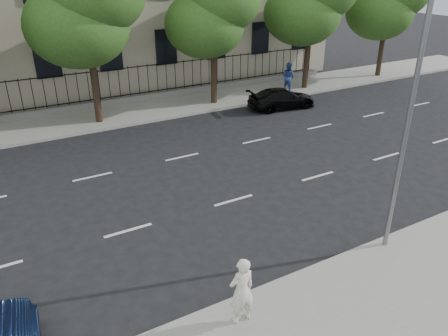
% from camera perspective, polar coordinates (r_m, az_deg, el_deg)
% --- Properties ---
extents(ground, '(120.00, 120.00, 0.00)m').
position_cam_1_polar(ground, '(14.29, 6.46, -8.55)').
color(ground, black).
rests_on(ground, ground).
extents(near_sidewalk, '(60.00, 4.00, 0.15)m').
position_cam_1_polar(near_sidewalk, '(11.98, 18.18, -17.24)').
color(near_sidewalk, gray).
rests_on(near_sidewalk, ground).
extents(far_sidewalk, '(60.00, 4.00, 0.15)m').
position_cam_1_polar(far_sidewalk, '(25.75, -12.07, 7.08)').
color(far_sidewalk, gray).
rests_on(far_sidewalk, ground).
extents(lane_markings, '(49.60, 4.62, 0.01)m').
position_cam_1_polar(lane_markings, '(17.78, -2.46, -1.11)').
color(lane_markings, silver).
rests_on(lane_markings, ground).
extents(iron_fence, '(30.00, 0.50, 2.20)m').
position_cam_1_polar(iron_fence, '(27.15, -13.35, 9.17)').
color(iron_fence, slate).
rests_on(iron_fence, far_sidewalk).
extents(street_light, '(0.25, 3.32, 8.05)m').
position_cam_1_polar(street_light, '(12.68, 21.86, 10.89)').
color(street_light, slate).
rests_on(street_light, near_sidewalk).
extents(tree_d, '(5.34, 4.94, 8.84)m').
position_cam_1_polar(tree_d, '(25.96, -1.54, 20.78)').
color(tree_d, '#382619').
rests_on(tree_d, far_sidewalk).
extents(black_sedan, '(4.28, 2.19, 1.19)m').
position_cam_1_polar(black_sedan, '(26.29, 7.55, 9.00)').
color(black_sedan, black).
rests_on(black_sedan, ground).
extents(woman_near, '(0.65, 0.43, 1.78)m').
position_cam_1_polar(woman_near, '(10.51, 2.32, -15.72)').
color(woman_near, silver).
rests_on(woman_near, near_sidewalk).
extents(pedestrian_far, '(0.97, 1.10, 1.89)m').
position_cam_1_polar(pedestrian_far, '(29.32, 8.38, 11.68)').
color(pedestrian_far, navy).
rests_on(pedestrian_far, far_sidewalk).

